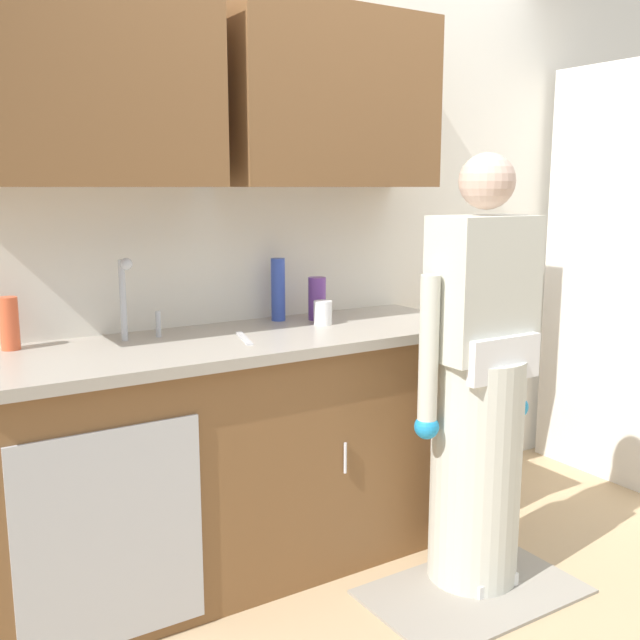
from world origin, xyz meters
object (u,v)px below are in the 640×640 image
Objects in this scene: bottle_cleaner_spray at (317,299)px; bottle_water_tall at (9,323)px; knife_on_counter at (244,338)px; cup_by_sink at (323,313)px; bottle_dish_liquid at (278,290)px; sink at (148,351)px; person_at_sink at (478,407)px.

bottle_cleaner_spray is 0.98× the size of bottle_water_tall.
knife_on_counter is (-0.44, -0.20, -0.09)m from bottle_cleaner_spray.
cup_by_sink is at bearing -8.63° from bottle_water_tall.
bottle_water_tall is at bearing -179.95° from bottle_dish_liquid.
sink is 1.89× the size of bottle_dish_liquid.
sink is at bearing 96.26° from knife_on_counter.
cup_by_sink is at bearing 117.13° from person_at_sink.
cup_by_sink is at bearing -109.96° from bottle_cleaner_spray.
person_at_sink is at bearing -28.32° from sink.
bottle_water_tall is 1.88× the size of cup_by_sink.
person_at_sink is (1.06, -0.57, -0.23)m from sink.
sink reaches higher than knife_on_counter.
sink is 1.23m from person_at_sink.
bottle_cleaner_spray is at bearing -25.50° from bottle_dish_liquid.
bottle_dish_liquid is at bearing 17.83° from sink.
bottle_cleaner_spray is 0.17m from bottle_dish_liquid.
bottle_cleaner_spray is 0.49m from knife_on_counter.
cup_by_sink is (-0.31, 0.60, 0.30)m from person_at_sink.
cup_by_sink is at bearing -61.91° from knife_on_counter.
bottle_cleaner_spray is 0.76× the size of knife_on_counter.
cup_by_sink is (0.11, -0.18, -0.08)m from bottle_dish_liquid.
cup_by_sink is 0.42m from knife_on_counter.
knife_on_counter is (0.35, -0.06, 0.02)m from sink.
bottle_water_tall is (-1.48, 0.78, 0.34)m from person_at_sink.
knife_on_counter is at bearing -137.81° from bottle_dish_liquid.
bottle_water_tall is (-1.07, -0.00, -0.04)m from bottle_dish_liquid.
bottle_dish_liquid is (-0.42, 0.78, 0.38)m from person_at_sink.
sink is 0.76m from cup_by_sink.
person_at_sink is 0.96m from bottle_dish_liquid.
bottle_dish_liquid reaches higher than knife_on_counter.
person_at_sink is 16.40× the size of cup_by_sink.
bottle_water_tall is 0.78× the size of knife_on_counter.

